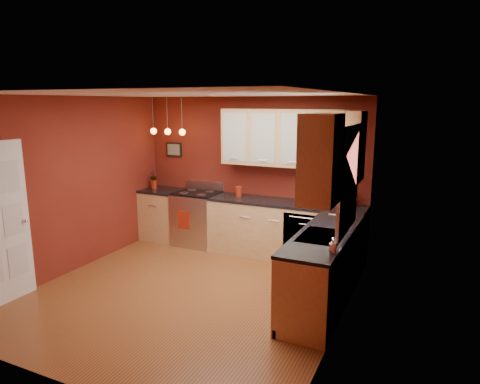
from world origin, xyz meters
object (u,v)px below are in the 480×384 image
at_px(red_canister, 239,191).
at_px(soap_pump, 332,246).
at_px(gas_range, 197,218).
at_px(sink, 322,238).
at_px(coffee_maker, 343,197).

distance_m(red_canister, soap_pump, 2.95).
height_order(gas_range, sink, sink).
bearing_deg(soap_pump, gas_range, 144.45).
xyz_separation_m(coffee_maker, soap_pump, (0.33, -2.17, -0.05)).
relative_size(red_canister, soap_pump, 1.03).
bearing_deg(coffee_maker, sink, -99.89).
bearing_deg(sink, red_canister, 139.63).
height_order(gas_range, red_canister, red_canister).
xyz_separation_m(gas_range, sink, (2.62, -1.50, 0.43)).
bearing_deg(coffee_maker, red_canister, 169.22).
distance_m(gas_range, soap_pump, 3.57).
relative_size(coffee_maker, soap_pump, 1.76).
height_order(sink, coffee_maker, coffee_maker).
relative_size(gas_range, sink, 1.59).
bearing_deg(sink, coffee_maker, 93.05).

